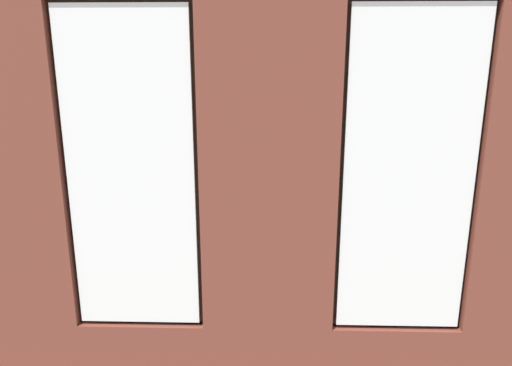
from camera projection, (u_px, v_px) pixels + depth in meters
ground_plane at (268, 254)px, 6.27m from camera, size 6.22×6.50×0.10m
brick_wall_with_windows at (268, 213)px, 3.11m from camera, size 5.62×0.30×3.08m
white_wall_right at (50, 141)px, 5.76m from camera, size 0.10×5.50×3.08m
couch_by_window at (270, 315)px, 4.02m from camera, size 1.84×0.87×0.80m
couch_left at (445, 251)px, 5.41m from camera, size 0.90×2.11×0.80m
coffee_table at (231, 224)px, 6.18m from camera, size 1.28×0.77×0.44m
cup_ceramic at (202, 219)px, 6.05m from camera, size 0.09×0.09×0.10m
table_plant_small at (257, 208)px, 6.25m from camera, size 0.16×0.16×0.25m
remote_black at (220, 217)px, 6.26m from camera, size 0.17×0.13×0.02m
media_console at (92, 230)px, 6.38m from camera, size 0.92×0.42×0.48m
tv_flatscreen at (89, 192)px, 6.24m from camera, size 0.91×0.20×0.63m
papasan_chair at (207, 181)px, 8.29m from camera, size 1.04×1.04×0.67m
potted_plant_near_tv at (105, 215)px, 5.35m from camera, size 1.01×1.04×1.26m
potted_plant_by_left_couch at (382, 210)px, 6.86m from camera, size 0.26×0.26×0.55m
potted_plant_corner_near_left at (394, 166)px, 8.19m from camera, size 0.74×0.74×1.07m
potted_plant_between_couches at (425, 301)px, 4.00m from camera, size 0.51×0.51×0.70m
potted_plant_beside_window_right at (55, 296)px, 3.93m from camera, size 0.42×0.42×0.81m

